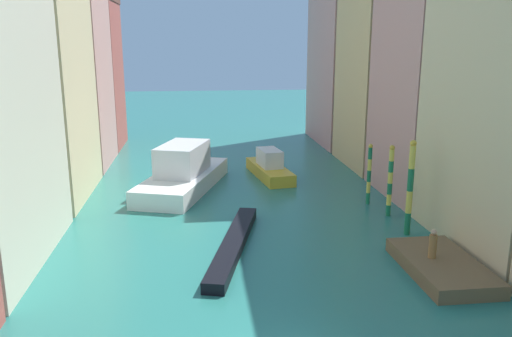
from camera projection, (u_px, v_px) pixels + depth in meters
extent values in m
plane|color=#28756B|center=(232.00, 177.00, 40.08)|extent=(154.00, 154.00, 0.00)
cube|color=beige|center=(21.00, 32.00, 32.47)|extent=(7.03, 9.78, 21.86)
cube|color=tan|center=(62.00, 73.00, 42.37)|extent=(7.03, 8.31, 15.61)
cube|color=#B25147|center=(83.00, 77.00, 50.29)|extent=(7.03, 7.32, 14.08)
cube|color=tan|center=(442.00, 75.00, 33.75)|extent=(7.03, 8.43, 16.29)
cube|color=#DBB77A|center=(392.00, 41.00, 41.99)|extent=(7.03, 8.98, 20.73)
cube|color=tan|center=(353.00, 42.00, 52.27)|extent=(7.03, 11.22, 20.69)
cube|color=brown|center=(442.00, 266.00, 23.27)|extent=(3.10, 5.73, 0.65)
cylinder|color=olive|center=(433.00, 246.00, 23.28)|extent=(0.36, 0.36, 1.11)
sphere|color=tan|center=(434.00, 232.00, 23.12)|extent=(0.26, 0.26, 0.26)
cylinder|color=#197247|center=(407.00, 224.00, 27.94)|extent=(0.32, 0.32, 1.24)
cylinder|color=#E5D14C|center=(409.00, 202.00, 27.64)|extent=(0.32, 0.32, 1.24)
cylinder|color=#197247|center=(411.00, 180.00, 27.35)|extent=(0.32, 0.32, 1.24)
cylinder|color=#E5D14C|center=(412.00, 157.00, 27.06)|extent=(0.32, 0.32, 1.24)
sphere|color=gold|center=(413.00, 143.00, 26.88)|extent=(0.35, 0.35, 0.35)
cylinder|color=#197247|center=(388.00, 210.00, 31.05)|extent=(0.29, 0.29, 0.68)
cylinder|color=#E5D14C|center=(389.00, 200.00, 30.89)|extent=(0.29, 0.29, 0.68)
cylinder|color=#197247|center=(390.00, 189.00, 30.73)|extent=(0.29, 0.29, 0.68)
cylinder|color=#E5D14C|center=(390.00, 178.00, 30.56)|extent=(0.29, 0.29, 0.68)
cylinder|color=#197247|center=(391.00, 167.00, 30.40)|extent=(0.29, 0.29, 0.68)
cylinder|color=#E5D14C|center=(392.00, 155.00, 30.24)|extent=(0.29, 0.29, 0.68)
sphere|color=gold|center=(392.00, 148.00, 30.13)|extent=(0.32, 0.32, 0.32)
cylinder|color=#197247|center=(368.00, 198.00, 33.37)|extent=(0.25, 0.25, 0.75)
cylinder|color=#E5D14C|center=(368.00, 187.00, 33.20)|extent=(0.25, 0.25, 0.75)
cylinder|color=#197247|center=(369.00, 176.00, 33.02)|extent=(0.25, 0.25, 0.75)
cylinder|color=#E5D14C|center=(370.00, 165.00, 32.84)|extent=(0.25, 0.25, 0.75)
cylinder|color=#197247|center=(370.00, 153.00, 32.66)|extent=(0.25, 0.25, 0.75)
sphere|color=gold|center=(371.00, 146.00, 32.55)|extent=(0.28, 0.28, 0.28)
cube|color=white|center=(184.00, 181.00, 36.68)|extent=(6.92, 11.40, 1.20)
cube|color=silver|center=(183.00, 159.00, 36.29)|extent=(4.05, 5.36, 2.09)
cube|color=black|center=(234.00, 244.00, 26.04)|extent=(3.50, 10.10, 0.54)
cube|color=gold|center=(269.00, 171.00, 40.13)|extent=(3.02, 7.16, 0.89)
cube|color=silver|center=(270.00, 158.00, 39.87)|extent=(1.85, 2.90, 1.31)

